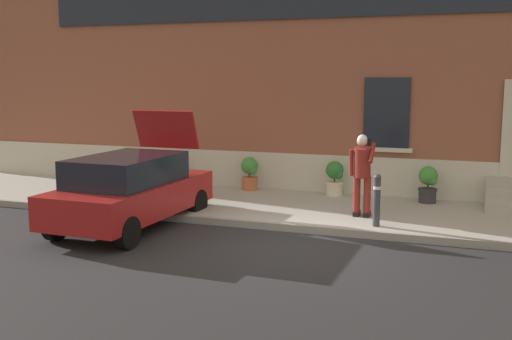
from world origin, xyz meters
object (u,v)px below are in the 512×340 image
at_px(bollard_near_person, 377,198).
at_px(planter_cream, 335,177).
at_px(person_on_phone, 362,170).
at_px(bollard_far_left, 182,185).
at_px(planter_olive, 170,169).
at_px(planter_charcoal, 428,184).
at_px(planter_terracotta, 250,173).
at_px(hatchback_car_red, 131,189).

relative_size(bollard_near_person, planter_cream, 1.22).
height_order(bollard_near_person, person_on_phone, person_on_phone).
height_order(bollard_far_left, person_on_phone, person_on_phone).
relative_size(planter_olive, planter_charcoal, 1.00).
bearing_deg(person_on_phone, planter_olive, 173.80).
xyz_separation_m(bollard_far_left, planter_charcoal, (5.02, 2.70, -0.11)).
distance_m(planter_terracotta, planter_charcoal, 4.48).
bearing_deg(planter_cream, hatchback_car_red, -129.52).
xyz_separation_m(bollard_far_left, person_on_phone, (3.82, 0.69, 0.44)).
xyz_separation_m(planter_terracotta, planter_charcoal, (4.48, -0.12, 0.00)).
height_order(planter_olive, planter_charcoal, same).
bearing_deg(bollard_near_person, planter_charcoal, 73.88).
relative_size(planter_terracotta, planter_charcoal, 1.00).
height_order(planter_cream, planter_charcoal, same).
relative_size(person_on_phone, planter_cream, 2.03).
height_order(hatchback_car_red, planter_terracotta, hatchback_car_red).
relative_size(bollard_near_person, planter_charcoal, 1.22).
bearing_deg(planter_olive, planter_charcoal, 0.34).
bearing_deg(hatchback_car_red, planter_terracotta, 74.89).
height_order(planter_terracotta, planter_cream, same).
distance_m(hatchback_car_red, planter_terracotta, 4.17).
relative_size(hatchback_car_red, planter_terracotta, 4.77).
bearing_deg(planter_charcoal, hatchback_car_red, -145.02).
bearing_deg(planter_terracotta, planter_cream, 0.37).
height_order(hatchback_car_red, planter_charcoal, hatchback_car_red).
height_order(bollard_far_left, planter_terracotta, bollard_far_left).
distance_m(bollard_near_person, planter_cream, 3.19).
bearing_deg(planter_cream, bollard_far_left, -134.40).
distance_m(hatchback_car_red, bollard_far_left, 1.32).
distance_m(person_on_phone, planter_olive, 5.89).
relative_size(bollard_far_left, planter_cream, 1.22).
bearing_deg(planter_terracotta, person_on_phone, -33.04).
bearing_deg(bollard_near_person, planter_olive, 155.88).
distance_m(bollard_far_left, planter_cream, 3.97).
xyz_separation_m(bollard_far_left, planter_olive, (-1.70, 2.66, -0.11)).
relative_size(bollard_far_left, planter_olive, 1.22).
distance_m(hatchback_car_red, planter_charcoal, 6.80).
height_order(bollard_near_person, planter_charcoal, bollard_near_person).
relative_size(hatchback_car_red, person_on_phone, 2.35).
bearing_deg(planter_olive, hatchback_car_red, -73.30).
bearing_deg(planter_olive, bollard_near_person, -24.12).
distance_m(person_on_phone, planter_charcoal, 2.41).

